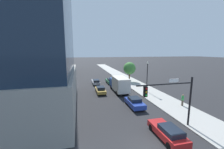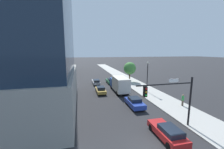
# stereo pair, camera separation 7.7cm
# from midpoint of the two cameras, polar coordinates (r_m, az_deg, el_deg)

# --- Properties ---
(sidewalk) EXTENTS (5.10, 120.00, 0.15)m
(sidewalk) POSITION_cam_midpoint_polar(r_m,az_deg,el_deg) (33.80, 11.46, -4.99)
(sidewalk) COLOR #B2AFA8
(sidewalk) RESTS_ON ground
(construction_building) EXTENTS (15.10, 18.79, 33.67)m
(construction_building) POSITION_cam_midpoint_polar(r_m,az_deg,el_deg) (59.56, -26.01, 13.70)
(construction_building) COLOR gray
(construction_building) RESTS_ON ground
(traffic_light_pole) EXTENTS (6.51, 0.48, 5.51)m
(traffic_light_pole) POSITION_cam_midpoint_polar(r_m,az_deg,el_deg) (15.96, 23.13, -7.38)
(traffic_light_pole) COLOR black
(traffic_light_pole) RESTS_ON sidewalk
(street_lamp) EXTENTS (0.44, 0.44, 6.18)m
(street_lamp) POSITION_cam_midpoint_polar(r_m,az_deg,el_deg) (28.97, 14.39, 0.77)
(street_lamp) COLOR black
(street_lamp) RESTS_ON sidewalk
(street_tree) EXTENTS (3.36, 3.36, 5.32)m
(street_tree) POSITION_cam_midpoint_polar(r_m,az_deg,el_deg) (38.70, 7.34, 2.50)
(street_tree) COLOR brown
(street_tree) RESTS_ON sidewalk
(car_green) EXTENTS (1.94, 4.61, 1.46)m
(car_green) POSITION_cam_midpoint_polar(r_m,az_deg,el_deg) (36.71, -0.39, -2.61)
(car_green) COLOR #1E6638
(car_green) RESTS_ON ground
(car_silver) EXTENTS (1.75, 4.45, 1.37)m
(car_silver) POSITION_cam_midpoint_polar(r_m,az_deg,el_deg) (36.05, -6.51, -2.95)
(car_silver) COLOR #B7B7BC
(car_silver) RESTS_ON ground
(car_red) EXTENTS (1.78, 4.46, 1.41)m
(car_red) POSITION_cam_midpoint_polar(r_m,az_deg,el_deg) (15.37, 21.85, -21.06)
(car_red) COLOR red
(car_red) RESTS_ON ground
(car_gold) EXTENTS (1.74, 4.41, 1.39)m
(car_gold) POSITION_cam_midpoint_polar(r_m,az_deg,el_deg) (28.53, -4.62, -6.24)
(car_gold) COLOR #AD8938
(car_gold) RESTS_ON ground
(car_blue) EXTENTS (1.89, 4.22, 1.47)m
(car_blue) POSITION_cam_midpoint_polar(r_m,az_deg,el_deg) (21.79, 9.36, -11.17)
(car_blue) COLOR #233D9E
(car_blue) RESTS_ON ground
(box_truck) EXTENTS (2.43, 7.34, 3.24)m
(box_truck) POSITION_cam_midpoint_polar(r_m,az_deg,el_deg) (28.88, 3.18, -3.80)
(box_truck) COLOR #1E4799
(box_truck) RESTS_ON ground
(pedestrian_green_shirt) EXTENTS (0.34, 0.34, 1.79)m
(pedestrian_green_shirt) POSITION_cam_midpoint_polar(r_m,az_deg,el_deg) (24.11, 27.05, -9.25)
(pedestrian_green_shirt) COLOR brown
(pedestrian_green_shirt) RESTS_ON sidewalk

